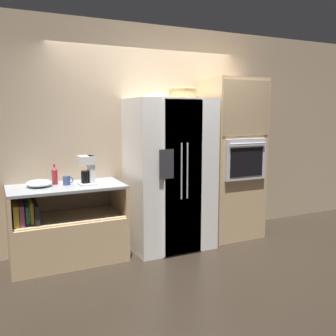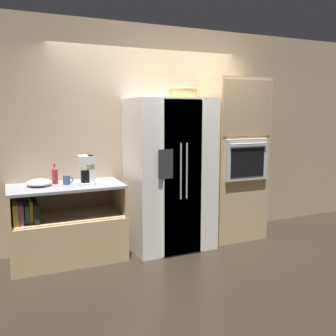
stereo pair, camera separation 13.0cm
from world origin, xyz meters
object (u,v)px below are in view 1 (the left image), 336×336
wicker_basket (183,93)px  coffee_maker (88,169)px  mug (67,180)px  mixing_bowl (39,183)px  wall_oven (230,159)px  fruit_bowl (155,96)px  refrigerator (170,174)px  bottle_tall (55,175)px

wicker_basket → coffee_maker: 1.47m
mug → mixing_bowl: 0.30m
wicker_basket → wall_oven: bearing=5.4°
mug → wall_oven: bearing=-1.3°
fruit_bowl → coffee_maker: bearing=-175.7°
wicker_basket → fruit_bowl: 0.34m
refrigerator → bottle_tall: (-1.37, 0.19, 0.05)m
wicker_basket → bottle_tall: wicker_basket is taller
refrigerator → wall_oven: 0.95m
refrigerator → wall_oven: (0.94, 0.05, 0.14)m
wall_oven → wicker_basket: 1.16m
bottle_tall → mixing_bowl: bearing=-158.4°
bottle_tall → coffee_maker: coffee_maker is taller
mug → mixing_bowl: bearing=175.9°
wall_oven → bottle_tall: (-2.31, 0.14, -0.09)m
refrigerator → wicker_basket: (0.16, -0.03, 1.00)m
refrigerator → coffee_maker: (-1.03, -0.00, 0.13)m
bottle_tall → coffee_maker: (0.34, -0.19, 0.08)m
wall_oven → wicker_basket: size_ratio=5.97×
mixing_bowl → refrigerator: bearing=-4.4°
wicker_basket → mug: size_ratio=3.03×
wall_oven → bottle_tall: wall_oven is taller
wall_oven → coffee_maker: (-1.97, -0.05, -0.01)m
wall_oven → fruit_bowl: (-1.10, 0.02, 0.83)m
wicker_basket → fruit_bowl: wicker_basket is taller
wall_oven → coffee_maker: wall_oven is taller
fruit_bowl → mixing_bowl: 1.69m
mixing_bowl → coffee_maker: size_ratio=0.85×
coffee_maker → wall_oven: bearing=1.3°
bottle_tall → coffee_maker: bearing=-29.2°
wicker_basket → fruit_bowl: bearing=164.0°
refrigerator → fruit_bowl: fruit_bowl is taller
fruit_bowl → bottle_tall: (-1.20, 0.12, -0.91)m
bottle_tall → wicker_basket: bearing=-8.1°
coffee_maker → wicker_basket: bearing=-1.3°
fruit_bowl → bottle_tall: size_ratio=1.01×
wall_oven → mixing_bowl: bearing=178.3°
mug → coffee_maker: size_ratio=0.36×
coffee_maker → bottle_tall: bearing=150.8°
wall_oven → fruit_bowl: bearing=179.0°
refrigerator → mug: 1.25m
mixing_bowl → fruit_bowl: bearing=-2.2°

